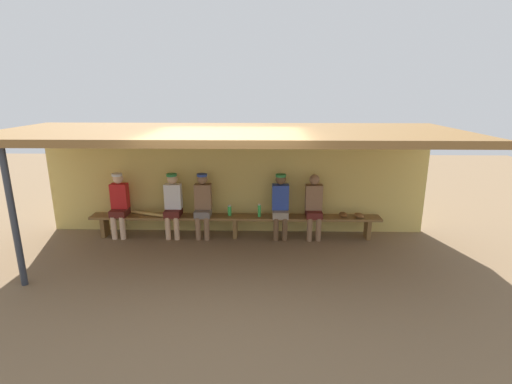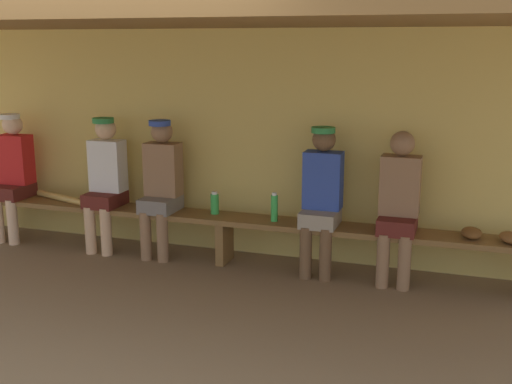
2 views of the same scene
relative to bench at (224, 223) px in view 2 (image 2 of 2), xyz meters
The scene contains 14 objects.
ground_plane 1.60m from the bench, 90.00° to the right, with size 24.00×24.00×0.00m, color brown.
back_wall 0.84m from the bench, 90.00° to the left, with size 8.00×0.20×2.20m, color #D8BC60.
dugout_roof 2.06m from the bench, 90.00° to the right, with size 8.00×2.80×0.12m, color brown.
bench is the anchor object (origin of this frame).
player_leftmost 0.75m from the bench, behind, with size 0.34×0.42×1.34m.
player_shirtless_tan 1.00m from the bench, ahead, with size 0.34×0.42×1.34m.
player_with_sunglasses 1.33m from the bench, behind, with size 0.34×0.42×1.34m.
player_in_blue 1.66m from the bench, ahead, with size 0.34×0.42×1.34m.
player_in_red 2.42m from the bench, behind, with size 0.34×0.42×1.34m.
water_bottle_green 0.54m from the bench, ahead, with size 0.06×0.06×0.27m.
water_bottle_clear 0.22m from the bench, 157.51° to the left, with size 0.08×0.08×0.22m.
baseball_glove_worn 2.24m from the bench, ahead, with size 0.24×0.17×0.09m, color brown.
baseball_glove_dark_brown 2.55m from the bench, ahead, with size 0.24×0.17×0.09m, color brown.
baseball_bat 1.79m from the bench, behind, with size 0.07×0.07×0.84m, color tan.
Camera 2 is at (2.15, -3.92, 2.07)m, focal length 44.90 mm.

